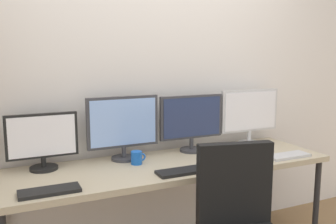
{
  "coord_description": "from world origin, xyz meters",
  "views": [
    {
      "loc": [
        -1.05,
        -1.64,
        1.49
      ],
      "look_at": [
        0.0,
        0.65,
        1.09
      ],
      "focal_mm": 39.44,
      "sensor_mm": 36.0,
      "label": 1
    }
  ],
  "objects_px": {
    "keyboard_right": "(288,156)",
    "coffee_mug": "(137,158)",
    "desk": "(171,170)",
    "monitor_center_right": "(192,120)",
    "computer_mouse": "(230,159)",
    "keyboard_center": "(186,171)",
    "monitor_far_left": "(42,140)",
    "monitor_center_left": "(123,126)",
    "keyboard_left": "(50,191)",
    "monitor_far_right": "(250,114)"
  },
  "relations": [
    {
      "from": "monitor_center_left",
      "to": "monitor_far_right",
      "type": "xyz_separation_m",
      "value": [
        1.09,
        -0.0,
        0.01
      ]
    },
    {
      "from": "monitor_center_right",
      "to": "keyboard_center",
      "type": "bearing_deg",
      "value": -121.74
    },
    {
      "from": "keyboard_right",
      "to": "coffee_mug",
      "type": "height_order",
      "value": "coffee_mug"
    },
    {
      "from": "keyboard_center",
      "to": "coffee_mug",
      "type": "xyz_separation_m",
      "value": [
        -0.23,
        0.3,
        0.04
      ]
    },
    {
      "from": "desk",
      "to": "monitor_center_right",
      "type": "distance_m",
      "value": 0.45
    },
    {
      "from": "monitor_center_left",
      "to": "monitor_center_right",
      "type": "relative_size",
      "value": 0.99
    },
    {
      "from": "keyboard_left",
      "to": "keyboard_right",
      "type": "relative_size",
      "value": 0.99
    },
    {
      "from": "monitor_center_right",
      "to": "monitor_far_right",
      "type": "xyz_separation_m",
      "value": [
        0.55,
        0.0,
        0.01
      ]
    },
    {
      "from": "monitor_center_right",
      "to": "monitor_far_right",
      "type": "relative_size",
      "value": 0.96
    },
    {
      "from": "desk",
      "to": "monitor_center_left",
      "type": "xyz_separation_m",
      "value": [
        -0.27,
        0.21,
        0.3
      ]
    },
    {
      "from": "monitor_center_right",
      "to": "keyboard_right",
      "type": "relative_size",
      "value": 1.58
    },
    {
      "from": "monitor_far_right",
      "to": "coffee_mug",
      "type": "xyz_separation_m",
      "value": [
        -1.05,
        -0.14,
        -0.21
      ]
    },
    {
      "from": "monitor_far_left",
      "to": "keyboard_left",
      "type": "distance_m",
      "value": 0.48
    },
    {
      "from": "monitor_far_right",
      "to": "keyboard_left",
      "type": "relative_size",
      "value": 1.66
    },
    {
      "from": "desk",
      "to": "keyboard_right",
      "type": "height_order",
      "value": "keyboard_right"
    },
    {
      "from": "monitor_center_right",
      "to": "computer_mouse",
      "type": "relative_size",
      "value": 5.43
    },
    {
      "from": "monitor_far_left",
      "to": "keyboard_left",
      "type": "height_order",
      "value": "monitor_far_left"
    },
    {
      "from": "keyboard_right",
      "to": "desk",
      "type": "bearing_deg",
      "value": 164.69
    },
    {
      "from": "desk",
      "to": "monitor_center_left",
      "type": "height_order",
      "value": "monitor_center_left"
    },
    {
      "from": "coffee_mug",
      "to": "computer_mouse",
      "type": "bearing_deg",
      "value": -18.72
    },
    {
      "from": "monitor_far_right",
      "to": "keyboard_left",
      "type": "distance_m",
      "value": 1.74
    },
    {
      "from": "keyboard_left",
      "to": "coffee_mug",
      "type": "height_order",
      "value": "coffee_mug"
    },
    {
      "from": "desk",
      "to": "monitor_center_left",
      "type": "bearing_deg",
      "value": 142.18
    },
    {
      "from": "coffee_mug",
      "to": "monitor_center_left",
      "type": "bearing_deg",
      "value": 108.17
    },
    {
      "from": "monitor_far_left",
      "to": "monitor_center_left",
      "type": "xyz_separation_m",
      "value": [
        0.55,
        0.0,
        0.05
      ]
    },
    {
      "from": "keyboard_left",
      "to": "keyboard_right",
      "type": "height_order",
      "value": "same"
    },
    {
      "from": "keyboard_center",
      "to": "monitor_far_right",
      "type": "bearing_deg",
      "value": 28.32
    },
    {
      "from": "keyboard_left",
      "to": "desk",
      "type": "bearing_deg",
      "value": 15.31
    },
    {
      "from": "keyboard_right",
      "to": "monitor_far_right",
      "type": "bearing_deg",
      "value": 92.5
    },
    {
      "from": "monitor_far_right",
      "to": "coffee_mug",
      "type": "distance_m",
      "value": 1.08
    },
    {
      "from": "keyboard_right",
      "to": "monitor_center_left",
      "type": "bearing_deg",
      "value": 158.34
    },
    {
      "from": "monitor_center_right",
      "to": "coffee_mug",
      "type": "bearing_deg",
      "value": -164.03
    },
    {
      "from": "monitor_center_right",
      "to": "keyboard_left",
      "type": "distance_m",
      "value": 1.22
    },
    {
      "from": "monitor_center_right",
      "to": "computer_mouse",
      "type": "bearing_deg",
      "value": -71.21
    },
    {
      "from": "monitor_far_right",
      "to": "computer_mouse",
      "type": "height_order",
      "value": "monitor_far_right"
    },
    {
      "from": "monitor_far_left",
      "to": "keyboard_center",
      "type": "height_order",
      "value": "monitor_far_left"
    },
    {
      "from": "monitor_center_left",
      "to": "computer_mouse",
      "type": "height_order",
      "value": "monitor_center_left"
    },
    {
      "from": "monitor_center_right",
      "to": "keyboard_left",
      "type": "xyz_separation_m",
      "value": [
        -1.11,
        -0.44,
        -0.23
      ]
    },
    {
      "from": "desk",
      "to": "monitor_center_right",
      "type": "relative_size",
      "value": 4.37
    },
    {
      "from": "monitor_far_right",
      "to": "keyboard_right",
      "type": "distance_m",
      "value": 0.51
    },
    {
      "from": "keyboard_center",
      "to": "keyboard_right",
      "type": "bearing_deg",
      "value": 0.0
    },
    {
      "from": "desk",
      "to": "coffee_mug",
      "type": "bearing_deg",
      "value": 163.02
    },
    {
      "from": "keyboard_center",
      "to": "coffee_mug",
      "type": "bearing_deg",
      "value": 127.14
    },
    {
      "from": "keyboard_center",
      "to": "coffee_mug",
      "type": "height_order",
      "value": "coffee_mug"
    },
    {
      "from": "keyboard_left",
      "to": "keyboard_center",
      "type": "distance_m",
      "value": 0.84
    },
    {
      "from": "monitor_center_left",
      "to": "monitor_far_right",
      "type": "relative_size",
      "value": 0.95
    },
    {
      "from": "keyboard_left",
      "to": "monitor_far_right",
      "type": "bearing_deg",
      "value": 14.91
    },
    {
      "from": "monitor_far_left",
      "to": "monitor_center_left",
      "type": "bearing_deg",
      "value": 0.01
    },
    {
      "from": "keyboard_right",
      "to": "computer_mouse",
      "type": "relative_size",
      "value": 3.44
    },
    {
      "from": "desk",
      "to": "keyboard_center",
      "type": "relative_size",
      "value": 5.85
    }
  ]
}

